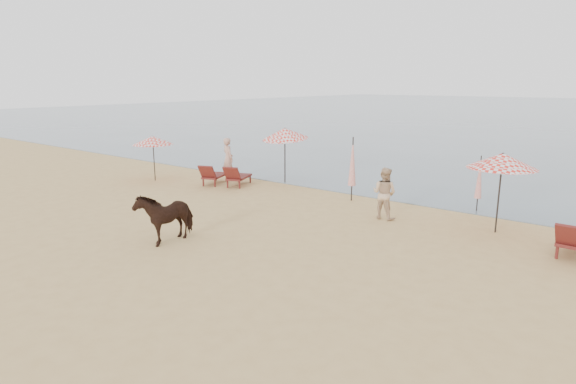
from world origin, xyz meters
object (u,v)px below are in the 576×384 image
umbrella_closed_right (479,177)px  beachgoer_left (228,158)px  lounger_cluster_left (225,175)px  umbrella_open_left_a (153,140)px  umbrella_closed_left (352,162)px  cow (166,216)px  umbrella_open_right (502,161)px  beachgoer_right_a (384,193)px  umbrella_open_left_b (285,134)px

umbrella_closed_right → beachgoer_left: bearing=-174.1°
lounger_cluster_left → umbrella_open_left_a: 3.94m
lounger_cluster_left → umbrella_closed_left: (5.96, 1.07, 1.08)m
cow → umbrella_closed_left: bearing=73.1°
umbrella_closed_right → beachgoer_left: (-11.41, -1.17, -0.27)m
umbrella_open_left_a → umbrella_closed_right: umbrella_open_left_a is taller
umbrella_closed_left → beachgoer_left: (-6.99, 0.19, -0.56)m
umbrella_open_right → beachgoer_right_a: umbrella_open_right is taller
beachgoer_right_a → lounger_cluster_left: bearing=-2.3°
umbrella_open_left_b → umbrella_closed_left: 4.35m
umbrella_closed_left → beachgoer_right_a: umbrella_closed_left is taller
umbrella_open_right → umbrella_closed_left: size_ratio=1.00×
cow → beachgoer_left: beachgoer_left is taller
umbrella_closed_right → beachgoer_right_a: 3.69m
lounger_cluster_left → cow: (4.14, -6.52, 0.28)m
umbrella_closed_right → beachgoer_right_a: (-2.25, -2.90, -0.37)m
umbrella_open_left_b → beachgoer_left: size_ratio=1.34×
beachgoer_right_a → umbrella_open_left_b: bearing=-21.1°
lounger_cluster_left → beachgoer_left: beachgoer_left is taller
umbrella_open_left_b → umbrella_closed_left: umbrella_open_left_b is taller
umbrella_closed_left → beachgoer_right_a: (2.17, -1.54, -0.66)m
umbrella_closed_left → umbrella_closed_right: (4.42, 1.37, -0.29)m
umbrella_open_right → umbrella_closed_right: size_ratio=1.23×
umbrella_closed_left → beachgoer_left: bearing=178.4°
umbrella_open_left_b → beachgoer_left: umbrella_open_left_b is taller
umbrella_open_left_b → cow: umbrella_open_left_b is taller
umbrella_open_left_b → umbrella_open_left_a: bearing=-144.2°
lounger_cluster_left → umbrella_closed_left: size_ratio=0.95×
umbrella_closed_left → cow: (-1.83, -7.59, -0.80)m
umbrella_open_left_b → umbrella_closed_left: size_ratio=1.05×
lounger_cluster_left → umbrella_open_right: size_ratio=0.96×
umbrella_open_left_b → beachgoer_right_a: bearing=-18.5°
lounger_cluster_left → beachgoer_left: 1.71m
umbrella_open_right → cow: size_ratio=1.41×
cow → umbrella_closed_right: bearing=51.7°
umbrella_open_right → beachgoer_right_a: (-3.48, -0.74, -1.37)m
umbrella_open_left_b → cow: size_ratio=1.50×
umbrella_open_left_b → umbrella_open_right: bearing=-7.0°
umbrella_open_left_b → umbrella_closed_right: (8.58, 0.34, -1.04)m
umbrella_closed_right → cow: bearing=-124.9°
umbrella_open_right → umbrella_closed_right: umbrella_open_right is taller
beachgoer_right_a → umbrella_open_right: bearing=-167.1°
lounger_cluster_left → umbrella_open_right: 11.76m
umbrella_open_left_b → umbrella_closed_left: bearing=-10.3°
cow → beachgoer_right_a: (4.00, 6.06, 0.14)m
beachgoer_left → beachgoer_right_a: size_ratio=1.11×
umbrella_open_left_a → umbrella_open_right: 15.15m
umbrella_open_left_a → umbrella_closed_right: 14.32m
lounger_cluster_left → beachgoer_left: bearing=107.7°
lounger_cluster_left → cow: size_ratio=1.36×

